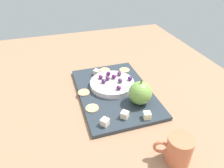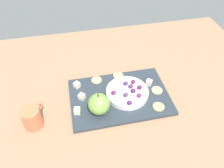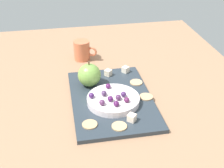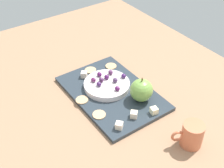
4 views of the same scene
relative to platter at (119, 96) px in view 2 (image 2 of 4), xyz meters
The scene contains 23 objects.
table 3.04cm from the platter, 140.77° to the right, with size 138.07×104.10×4.58cm, color #997254.
platter is the anchor object (origin of this frame).
serving_dish 3.61cm from the platter, 17.07° to the right, with size 16.52×16.52×2.05cm, color white.
apple_whole 11.94cm from the platter, 144.42° to the right, with size 7.86×7.86×7.86cm, color #78A647.
apple_stem 14.30cm from the platter, 144.42° to the right, with size 0.50×0.50×1.20cm, color brown.
cheese_cube_0 13.57cm from the platter, 13.05° to the left, with size 2.17×2.17×2.17cm, color #F9E1C9.
cheese_cube_1 14.62cm from the platter, behind, with size 2.17×2.17×2.17cm, color #F8E1C3.
cheese_cube_2 17.76cm from the platter, 161.94° to the right, with size 2.17×2.17×2.17cm, color #F6F2C5.
cheese_cube_3 17.56cm from the platter, 153.84° to the left, with size 2.17×2.17×2.17cm, color #F4E3CC.
cracker_0 12.20cm from the platter, 127.32° to the left, with size 4.34×4.34×0.40cm, color tan.
cracker_1 15.75cm from the platter, 35.34° to the right, with size 4.34×4.34×0.40cm, color tan.
cracker_2 15.23cm from the platter, ahead, with size 4.34×4.34×0.40cm, color tan.
cracker_3 10.76cm from the platter, 78.91° to the left, with size 4.34×4.34×0.40cm, color tan.
grape_0 5.05cm from the platter, 62.34° to the right, with size 1.91×1.71×1.73cm, color #492F54.
grape_1 4.44cm from the platter, 156.02° to the right, with size 1.91×1.71×1.57cm, color #531B52.
grape_2 5.97cm from the platter, ahead, with size 1.91×1.71×1.70cm, color #502A52.
grape_3 8.25cm from the platter, 74.01° to the right, with size 1.91×1.71×1.61cm, color #401E59.
grape_4 8.66cm from the platter, ahead, with size 1.91×1.71×1.61cm, color #4B174C.
grape_5 6.38cm from the platter, 19.06° to the right, with size 1.91×1.71×1.68cm, color #4A1851.
grape_6 8.71cm from the platter, 34.75° to the right, with size 1.91×1.71×1.71cm, color #572D55.
grape_7 5.49cm from the platter, 40.89° to the left, with size 1.91×1.71×1.61cm, color #412255.
grape_8 7.88cm from the platter, 25.53° to the left, with size 1.91×1.71×1.58cm, color #58204B.
cup 32.84cm from the platter, 168.42° to the right, with size 6.55×9.12×7.90cm.
Camera 2 is at (-14.12, -55.29, 69.16)cm, focal length 35.08 mm.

